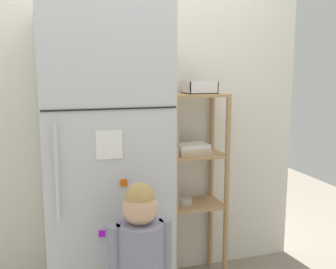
% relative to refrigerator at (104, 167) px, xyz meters
% --- Properties ---
extents(kitchen_wall_back, '(2.62, 0.03, 2.35)m').
position_rel_refrigerator_xyz_m(kitchen_wall_back, '(0.21, 0.36, 0.25)').
color(kitchen_wall_back, silver).
rests_on(kitchen_wall_back, ground).
extents(refrigerator, '(0.70, 0.70, 1.85)m').
position_rel_refrigerator_xyz_m(refrigerator, '(0.00, 0.00, 0.00)').
color(refrigerator, silver).
rests_on(refrigerator, ground).
extents(child_standing, '(0.31, 0.23, 0.98)m').
position_rel_refrigerator_xyz_m(child_standing, '(0.09, -0.56, -0.33)').
color(child_standing, '#363C47').
rests_on(child_standing, ground).
extents(pantry_shelf_unit, '(0.40, 0.30, 1.34)m').
position_rel_refrigerator_xyz_m(pantry_shelf_unit, '(0.65, 0.18, -0.11)').
color(pantry_shelf_unit, tan).
rests_on(pantry_shelf_unit, ground).
extents(fruit_bin, '(0.20, 0.18, 0.08)m').
position_rel_refrigerator_xyz_m(fruit_bin, '(0.69, 0.20, 0.45)').
color(fruit_bin, white).
rests_on(fruit_bin, pantry_shelf_unit).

